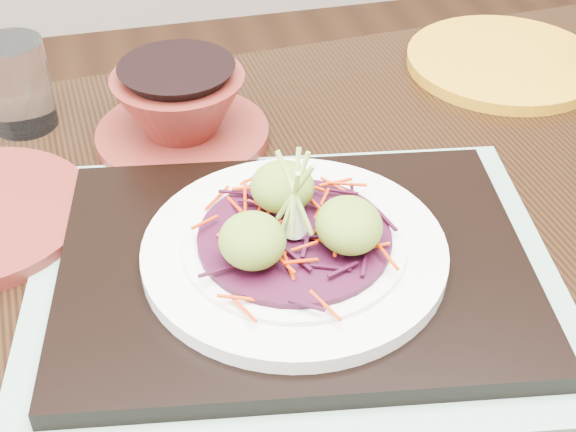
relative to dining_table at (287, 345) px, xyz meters
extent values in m
cube|color=black|center=(0.00, 0.00, 0.07)|extent=(1.14, 0.80, 0.04)
cube|color=black|center=(0.48, 0.35, -0.27)|extent=(0.06, 0.06, 0.64)
cube|color=gray|center=(0.00, -0.01, 0.09)|extent=(0.46, 0.38, 0.00)
cube|color=black|center=(0.00, -0.01, 0.10)|extent=(0.39, 0.32, 0.02)
cylinder|color=white|center=(0.00, -0.01, 0.12)|extent=(0.23, 0.23, 0.01)
cylinder|color=white|center=(0.00, -0.01, 0.12)|extent=(0.17, 0.17, 0.01)
cylinder|color=#370B20|center=(0.00, -0.01, 0.13)|extent=(0.15, 0.15, 0.01)
ellipsoid|color=olive|center=(-0.03, -0.03, 0.15)|extent=(0.06, 0.06, 0.04)
ellipsoid|color=olive|center=(0.04, -0.03, 0.15)|extent=(0.06, 0.06, 0.04)
ellipsoid|color=olive|center=(0.00, 0.03, 0.15)|extent=(0.06, 0.06, 0.04)
cylinder|color=white|center=(-0.20, 0.27, 0.13)|extent=(0.07, 0.07, 0.09)
cylinder|color=#5B1B15|center=(-0.05, 0.20, 0.10)|extent=(0.17, 0.17, 0.01)
cylinder|color=#B57A14|center=(0.31, 0.27, 0.10)|extent=(0.28, 0.28, 0.01)
camera|label=1|loc=(-0.11, -0.46, 0.52)|focal=50.00mm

